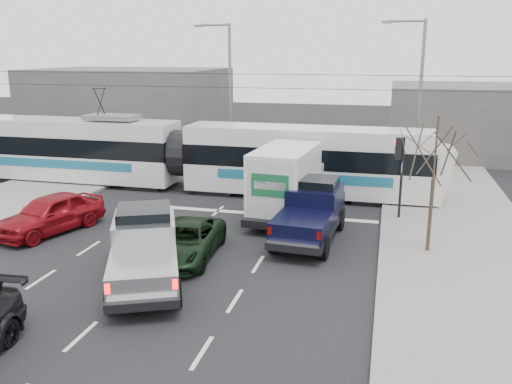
% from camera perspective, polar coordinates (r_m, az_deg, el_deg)
% --- Properties ---
extents(ground, '(120.00, 120.00, 0.00)m').
position_cam_1_polar(ground, '(19.86, -4.60, -7.15)').
color(ground, black).
rests_on(ground, ground).
extents(sidewalk_right, '(6.00, 60.00, 0.15)m').
position_cam_1_polar(sidewalk_right, '(19.18, 22.20, -8.82)').
color(sidewalk_right, gray).
rests_on(sidewalk_right, ground).
extents(rails, '(60.00, 1.60, 0.03)m').
position_cam_1_polar(rails, '(29.04, 1.59, -0.00)').
color(rails, '#33302D').
rests_on(rails, ground).
extents(building_left, '(14.00, 10.00, 6.00)m').
position_cam_1_polar(building_left, '(44.42, -13.06, 8.66)').
color(building_left, '#615C58').
rests_on(building_left, ground).
extents(building_right, '(12.00, 10.00, 5.00)m').
position_cam_1_polar(building_right, '(42.19, 22.16, 6.97)').
color(building_right, '#615C58').
rests_on(building_right, ground).
extents(bare_tree, '(2.40, 2.40, 5.00)m').
position_cam_1_polar(bare_tree, '(20.35, 18.36, 3.81)').
color(bare_tree, '#47382B').
rests_on(bare_tree, ground).
extents(traffic_signal, '(0.44, 0.44, 3.60)m').
position_cam_1_polar(traffic_signal, '(24.41, 14.87, 3.26)').
color(traffic_signal, black).
rests_on(traffic_signal, ground).
extents(street_lamp_near, '(2.38, 0.25, 9.00)m').
position_cam_1_polar(street_lamp_near, '(31.58, 16.56, 9.98)').
color(street_lamp_near, slate).
rests_on(street_lamp_near, ground).
extents(street_lamp_far, '(2.38, 0.25, 9.00)m').
position_cam_1_polar(street_lamp_far, '(35.03, -3.04, 10.96)').
color(street_lamp_far, slate).
rests_on(street_lamp_far, ground).
extents(catenary, '(60.00, 0.20, 7.00)m').
position_cam_1_polar(catenary, '(28.31, 1.65, 7.59)').
color(catenary, black).
rests_on(catenary, ground).
extents(tram, '(26.20, 2.83, 5.34)m').
position_cam_1_polar(tram, '(29.77, -7.82, 3.95)').
color(tram, silver).
rests_on(tram, ground).
extents(silver_pickup, '(4.31, 6.38, 2.20)m').
position_cam_1_polar(silver_pickup, '(18.35, -11.65, -5.62)').
color(silver_pickup, black).
rests_on(silver_pickup, ground).
extents(box_truck, '(2.82, 6.71, 3.27)m').
position_cam_1_polar(box_truck, '(24.44, 3.44, 1.03)').
color(box_truck, black).
rests_on(box_truck, ground).
extents(navy_pickup, '(2.48, 5.66, 2.33)m').
position_cam_1_polar(navy_pickup, '(21.80, 5.86, -1.97)').
color(navy_pickup, black).
rests_on(navy_pickup, ground).
extents(green_car, '(2.44, 4.77, 1.29)m').
position_cam_1_polar(green_car, '(19.97, -7.42, -5.12)').
color(green_car, black).
rests_on(green_car, ground).
extents(red_car, '(3.27, 5.09, 1.61)m').
position_cam_1_polar(red_car, '(24.07, -20.84, -2.12)').
color(red_car, maroon).
rests_on(red_car, ground).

